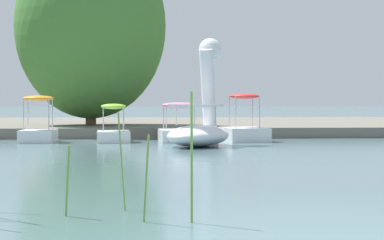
{
  "coord_description": "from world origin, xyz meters",
  "views": [
    {
      "loc": [
        -2.1,
        -7.93,
        1.42
      ],
      "look_at": [
        0.05,
        18.72,
        0.8
      ],
      "focal_mm": 71.48,
      "sensor_mm": 36.0,
      "label": 1
    }
  ],
  "objects_px": {
    "pedal_boat_red": "(244,129)",
    "pedal_boat_orange": "(38,128)",
    "tree_willow_near_path": "(91,26)",
    "swan_boat": "(201,121)",
    "pedal_boat_lime": "(113,131)",
    "pedal_boat_pink": "(179,129)"
  },
  "relations": [
    {
      "from": "tree_willow_near_path",
      "to": "pedal_boat_lime",
      "type": "bearing_deg",
      "value": -79.89
    },
    {
      "from": "pedal_boat_pink",
      "to": "tree_willow_near_path",
      "type": "bearing_deg",
      "value": 119.83
    },
    {
      "from": "swan_boat",
      "to": "pedal_boat_lime",
      "type": "distance_m",
      "value": 4.0
    },
    {
      "from": "pedal_boat_red",
      "to": "pedal_boat_lime",
      "type": "relative_size",
      "value": 1.15
    },
    {
      "from": "swan_boat",
      "to": "pedal_boat_lime",
      "type": "xyz_separation_m",
      "value": [
        -2.89,
        2.74,
        -0.43
      ]
    },
    {
      "from": "pedal_boat_red",
      "to": "pedal_boat_orange",
      "type": "distance_m",
      "value": 7.42
    },
    {
      "from": "swan_boat",
      "to": "tree_willow_near_path",
      "type": "distance_m",
      "value": 10.66
    },
    {
      "from": "pedal_boat_red",
      "to": "tree_willow_near_path",
      "type": "height_order",
      "value": "tree_willow_near_path"
    },
    {
      "from": "swan_boat",
      "to": "pedal_boat_pink",
      "type": "relative_size",
      "value": 1.62
    },
    {
      "from": "swan_boat",
      "to": "pedal_boat_orange",
      "type": "relative_size",
      "value": 1.79
    },
    {
      "from": "pedal_boat_red",
      "to": "pedal_boat_pink",
      "type": "bearing_deg",
      "value": 178.48
    },
    {
      "from": "pedal_boat_red",
      "to": "tree_willow_near_path",
      "type": "xyz_separation_m",
      "value": [
        -5.88,
        6.15,
        4.31
      ]
    },
    {
      "from": "tree_willow_near_path",
      "to": "pedal_boat_red",
      "type": "bearing_deg",
      "value": -46.3
    },
    {
      "from": "swan_boat",
      "to": "tree_willow_near_path",
      "type": "xyz_separation_m",
      "value": [
        -4.01,
        9.06,
        3.94
      ]
    },
    {
      "from": "swan_boat",
      "to": "pedal_boat_pink",
      "type": "distance_m",
      "value": 3.04
    },
    {
      "from": "pedal_boat_lime",
      "to": "pedal_boat_red",
      "type": "bearing_deg",
      "value": 2.0
    },
    {
      "from": "swan_boat",
      "to": "pedal_boat_orange",
      "type": "xyz_separation_m",
      "value": [
        -5.56,
        2.86,
        -0.32
      ]
    },
    {
      "from": "pedal_boat_red",
      "to": "pedal_boat_orange",
      "type": "bearing_deg",
      "value": -179.64
    },
    {
      "from": "pedal_boat_pink",
      "to": "pedal_boat_red",
      "type": "bearing_deg",
      "value": -1.52
    },
    {
      "from": "pedal_boat_lime",
      "to": "tree_willow_near_path",
      "type": "bearing_deg",
      "value": 100.11
    },
    {
      "from": "pedal_boat_red",
      "to": "pedal_boat_orange",
      "type": "height_order",
      "value": "pedal_boat_red"
    },
    {
      "from": "pedal_boat_red",
      "to": "pedal_boat_pink",
      "type": "relative_size",
      "value": 1.06
    }
  ]
}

